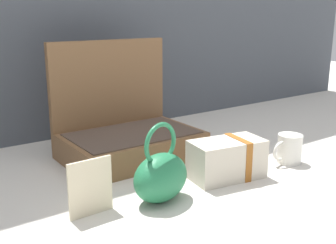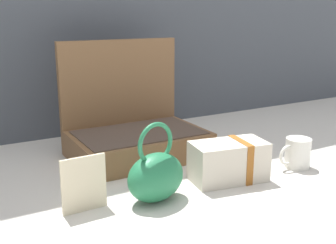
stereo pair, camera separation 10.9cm
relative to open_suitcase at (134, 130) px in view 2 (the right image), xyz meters
The scene contains 6 objects.
ground_plane 0.25m from the open_suitcase, 97.79° to the right, with size 6.00×6.00×0.00m, color beige.
open_suitcase is the anchor object (origin of this frame).
teal_pouch_handbag 0.35m from the open_suitcase, 106.17° to the right, with size 0.17×0.13×0.20m.
cream_toiletry_bag 0.36m from the open_suitcase, 66.90° to the right, with size 0.22×0.14×0.11m.
coffee_mug 0.51m from the open_suitcase, 42.76° to the right, with size 0.11×0.07×0.09m.
info_card_left 0.41m from the open_suitcase, 131.31° to the right, with size 0.11×0.01×0.13m, color beige.
Camera 2 is at (-0.50, -0.94, 0.45)m, focal length 44.12 mm.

